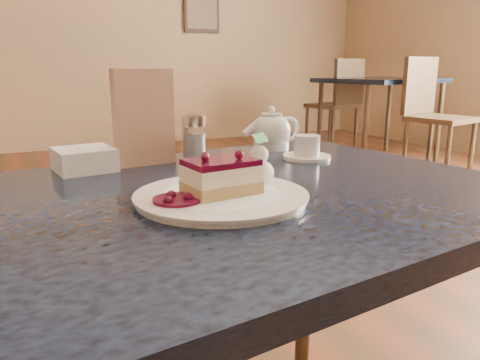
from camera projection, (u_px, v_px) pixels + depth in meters
name	position (u px, v px, depth m)	size (l,w,h in m)	color
main_table	(208.00, 235.00, 0.82)	(1.22, 0.89, 0.71)	#19253E
dessert_plate	(221.00, 197.00, 0.76)	(0.28, 0.28, 0.01)	white
cheesecake_slice	(221.00, 177.00, 0.76)	(0.12, 0.09, 0.06)	tan
whipped_cream	(259.00, 172.00, 0.81)	(0.05, 0.05, 0.05)	white
berry_sauce	(177.00, 200.00, 0.71)	(0.08, 0.08, 0.01)	black
tea_set	(278.00, 135.00, 1.20)	(0.17, 0.26, 0.10)	white
menu_card	(144.00, 118.00, 1.02)	(0.13, 0.03, 0.21)	beige
sugar_shaker	(194.00, 138.00, 1.08)	(0.06, 0.06, 0.10)	white
napkin_stack	(84.00, 159.00, 0.98)	(0.11, 0.11, 0.05)	white
bg_table_far_right	(376.00, 152.00, 4.73)	(1.24, 1.97, 1.31)	#19253E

